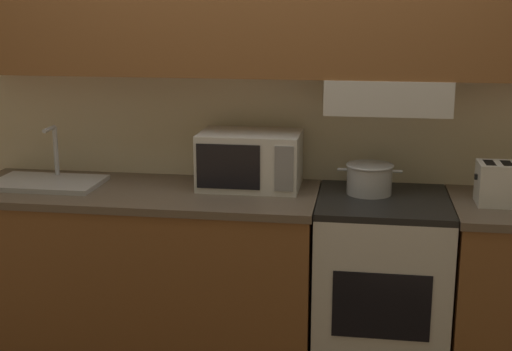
# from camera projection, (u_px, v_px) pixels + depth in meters

# --- Properties ---
(ground_plane) EXTENTS (16.00, 16.00, 0.00)m
(ground_plane) POSITION_uv_depth(u_px,v_px,m) (263.00, 337.00, 3.89)
(ground_plane) COLOR #4C3828
(wall_back) EXTENTS (5.23, 0.38, 2.55)m
(wall_back) POSITION_uv_depth(u_px,v_px,m) (265.00, 61.00, 3.47)
(wall_back) COLOR beige
(wall_back) RESTS_ON ground_plane
(lower_counter_main) EXTENTS (1.72, 0.66, 0.90)m
(lower_counter_main) POSITION_uv_depth(u_px,v_px,m) (143.00, 276.00, 3.56)
(lower_counter_main) COLOR brown
(lower_counter_main) RESTS_ON ground_plane
(lower_counter_right_stub) EXTENTS (0.51, 0.66, 0.90)m
(lower_counter_right_stub) POSITION_uv_depth(u_px,v_px,m) (502.00, 297.00, 3.30)
(lower_counter_right_stub) COLOR brown
(lower_counter_right_stub) RESTS_ON ground_plane
(stove_range) EXTENTS (0.60, 0.63, 0.90)m
(stove_range) POSITION_uv_depth(u_px,v_px,m) (380.00, 289.00, 3.39)
(stove_range) COLOR silver
(stove_range) RESTS_ON ground_plane
(cooking_pot) EXTENTS (0.30, 0.22, 0.14)m
(cooking_pot) POSITION_uv_depth(u_px,v_px,m) (369.00, 178.00, 3.35)
(cooking_pot) COLOR #B7BABF
(cooking_pot) RESTS_ON stove_range
(microwave) EXTENTS (0.49, 0.34, 0.27)m
(microwave) POSITION_uv_depth(u_px,v_px,m) (250.00, 160.00, 3.46)
(microwave) COLOR silver
(microwave) RESTS_ON lower_counter_main
(sink_basin) EXTENTS (0.53, 0.33, 0.28)m
(sink_basin) POSITION_uv_depth(u_px,v_px,m) (47.00, 182.00, 3.52)
(sink_basin) COLOR #B7BABF
(sink_basin) RESTS_ON lower_counter_main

